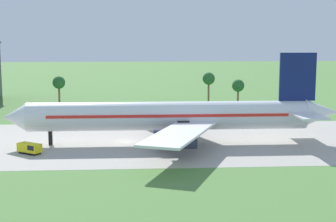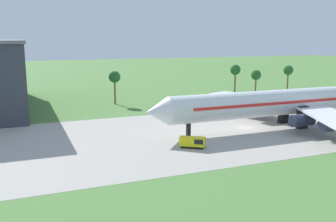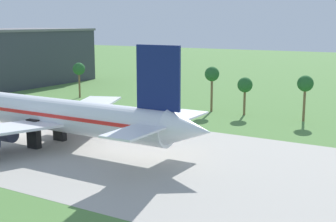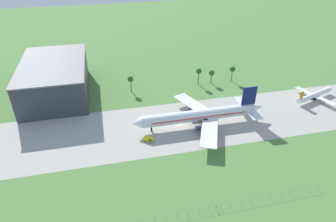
% 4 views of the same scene
% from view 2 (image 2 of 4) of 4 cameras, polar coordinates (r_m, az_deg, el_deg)
% --- Properties ---
extents(ground_plane, '(600.00, 600.00, 0.00)m').
position_cam_2_polar(ground_plane, '(87.07, 11.69, -2.53)').
color(ground_plane, '#517F3D').
extents(taxiway_strip, '(320.00, 44.00, 0.02)m').
position_cam_2_polar(taxiway_strip, '(87.07, 11.69, -2.52)').
color(taxiway_strip, '#A8A399').
rests_on(taxiway_strip, ground_plane).
extents(jet_airliner, '(68.79, 52.69, 18.53)m').
position_cam_2_polar(jet_airliner, '(90.34, 18.00, 1.31)').
color(jet_airliner, white).
rests_on(jet_airliner, ground_plane).
extents(baggage_tug, '(5.02, 4.32, 1.98)m').
position_cam_2_polar(baggage_tug, '(69.87, 3.90, -4.74)').
color(baggage_tug, black).
rests_on(baggage_tug, ground_plane).
extents(palm_tree_row, '(69.43, 3.60, 11.18)m').
position_cam_2_polar(palm_tree_row, '(131.61, 9.14, 5.68)').
color(palm_tree_row, brown).
rests_on(palm_tree_row, ground_plane).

